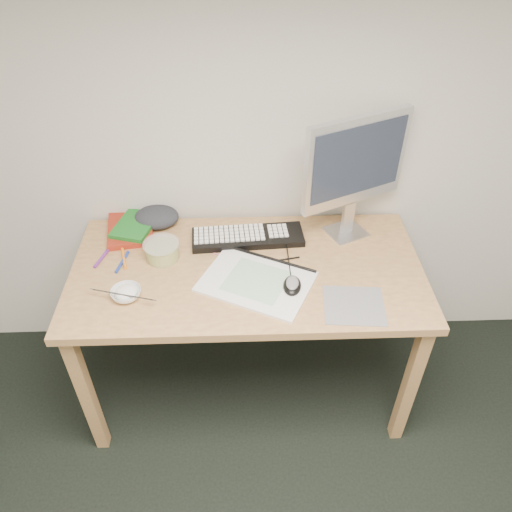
{
  "coord_description": "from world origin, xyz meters",
  "views": [
    {
      "loc": [
        0.09,
        -0.06,
        2.06
      ],
      "look_at": [
        0.14,
        1.41,
        0.83
      ],
      "focal_mm": 35.0,
      "sensor_mm": 36.0,
      "label": 1
    }
  ],
  "objects_px": {
    "monitor": "(355,164)",
    "keyboard": "(248,237)",
    "sketchpad": "(256,282)",
    "rice_bowl": "(126,294)",
    "desk": "(247,283)"
  },
  "relations": [
    {
      "from": "monitor",
      "to": "rice_bowl",
      "type": "height_order",
      "value": "monitor"
    },
    {
      "from": "sketchpad",
      "to": "rice_bowl",
      "type": "height_order",
      "value": "rice_bowl"
    },
    {
      "from": "desk",
      "to": "sketchpad",
      "type": "bearing_deg",
      "value": -68.81
    },
    {
      "from": "sketchpad",
      "to": "rice_bowl",
      "type": "relative_size",
      "value": 3.6
    },
    {
      "from": "desk",
      "to": "keyboard",
      "type": "bearing_deg",
      "value": 87.77
    },
    {
      "from": "monitor",
      "to": "keyboard",
      "type": "bearing_deg",
      "value": 160.1
    },
    {
      "from": "desk",
      "to": "monitor",
      "type": "bearing_deg",
      "value": 26.9
    },
    {
      "from": "desk",
      "to": "keyboard",
      "type": "height_order",
      "value": "keyboard"
    },
    {
      "from": "keyboard",
      "to": "monitor",
      "type": "relative_size",
      "value": 0.88
    },
    {
      "from": "rice_bowl",
      "to": "sketchpad",
      "type": "bearing_deg",
      "value": 7.28
    },
    {
      "from": "monitor",
      "to": "rice_bowl",
      "type": "xyz_separation_m",
      "value": [
        -0.88,
        -0.37,
        -0.32
      ]
    },
    {
      "from": "desk",
      "to": "monitor",
      "type": "height_order",
      "value": "monitor"
    },
    {
      "from": "desk",
      "to": "keyboard",
      "type": "xyz_separation_m",
      "value": [
        0.01,
        0.18,
        0.1
      ]
    },
    {
      "from": "desk",
      "to": "monitor",
      "type": "xyz_separation_m",
      "value": [
        0.43,
        0.22,
        0.42
      ]
    },
    {
      "from": "sketchpad",
      "to": "keyboard",
      "type": "bearing_deg",
      "value": 121.94
    }
  ]
}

